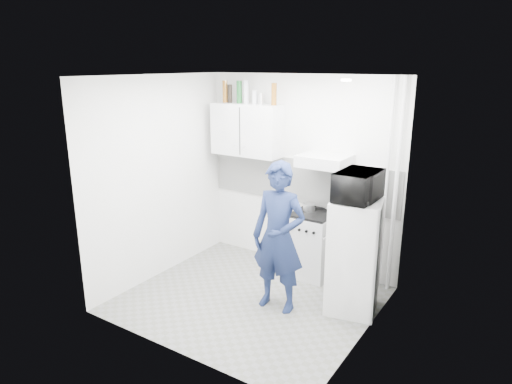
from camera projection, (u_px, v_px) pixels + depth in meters
The scene contains 24 objects.
floor at pixel (250, 299), 5.47m from camera, with size 2.80×2.80×0.00m, color slate.
ceiling at pixel (249, 76), 4.76m from camera, with size 2.80×2.80×0.00m, color white.
wall_back at pixel (301, 173), 6.12m from camera, with size 2.80×2.80×0.00m, color white.
wall_left at pixel (159, 179), 5.84m from camera, with size 2.60×2.60×0.00m, color white.
wall_right at pixel (370, 217), 4.38m from camera, with size 2.60×2.60×0.00m, color white.
person at pixel (279, 237), 5.08m from camera, with size 0.63×0.41×1.72m, color #162146.
stove at pixel (312, 245), 5.99m from camera, with size 0.52×0.52×0.84m, color silver.
fridge at pixel (354, 256), 5.08m from camera, with size 0.54×0.54×1.31m, color white.
stove_top at pixel (313, 214), 5.88m from camera, with size 0.50×0.50×0.03m, color black.
saucepan at pixel (309, 207), 5.96m from camera, with size 0.16×0.16×0.09m, color silver.
microwave at pixel (358, 186), 4.85m from camera, with size 0.39×0.58×0.32m, color black.
bottle_a at pixel (225, 92), 6.28m from camera, with size 0.07×0.07×0.30m, color brown.
bottle_b at pixel (230, 94), 6.24m from camera, with size 0.06×0.06×0.24m, color black.
bottle_c at pixel (239, 92), 6.15m from camera, with size 0.07×0.07×0.30m, color #144C1E.
bottle_d at pixel (246, 92), 6.09m from camera, with size 0.07×0.07×0.31m, color #B2B7BC.
canister_a at pixel (255, 97), 6.04m from camera, with size 0.07×0.07×0.18m, color #B2B7BC.
canister_b at pixel (260, 99), 5.99m from camera, with size 0.08×0.08×0.15m, color silver.
bottle_e at pixel (274, 94), 5.87m from camera, with size 0.07×0.07×0.28m, color brown.
upper_cabinet at pixel (247, 130), 6.22m from camera, with size 1.00×0.35×0.70m, color white.
range_hood at pixel (325, 161), 5.61m from camera, with size 0.60×0.50×0.14m, color silver.
backsplash at pixel (300, 181), 6.13m from camera, with size 2.74×0.03×0.60m, color white.
pipe_a at pixel (396, 189), 5.37m from camera, with size 0.05×0.05×2.60m, color silver.
pipe_b at pixel (386, 187), 5.44m from camera, with size 0.04×0.04×2.60m, color silver.
ceiling_spot_fixture at pixel (346, 80), 4.40m from camera, with size 0.10×0.10×0.02m, color white.
Camera 1 is at (2.74, -4.07, 2.73)m, focal length 32.00 mm.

